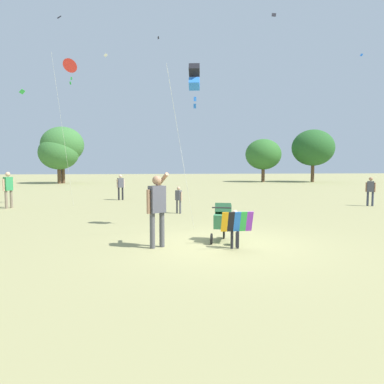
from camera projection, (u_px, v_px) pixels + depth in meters
The scene contains 12 objects.
ground_plane at pixel (221, 244), 9.54m from camera, with size 120.00×120.00×0.00m, color #938E5B.
treeline_distant at pixel (129, 148), 37.94m from camera, with size 41.33×5.38×6.02m.
child_with_butterfly_kite at pixel (236, 225), 8.96m from camera, with size 0.77×0.36×0.95m.
person_adult_flyer at pixel (157, 204), 9.08m from camera, with size 0.56×0.70×1.85m.
stroller at pixel (223, 219), 9.82m from camera, with size 0.69×1.12×1.03m.
kite_adult_black at pixel (194, 78), 11.38m from camera, with size 1.11×2.59×5.11m.
kite_orange_delta at pixel (70, 67), 17.47m from camera, with size 0.80×3.15×6.95m.
distant_kites_cluster at pixel (114, 33), 30.93m from camera, with size 33.85×7.93×10.03m.
person_red_shirt at pixel (370, 189), 17.89m from camera, with size 0.39×0.32×1.40m.
person_sitting_far at pixel (8, 187), 16.99m from camera, with size 0.39×0.46×1.67m.
person_couple_left at pixel (179, 198), 15.29m from camera, with size 0.28×0.27×1.11m.
person_kid_running at pixel (121, 185), 20.75m from camera, with size 0.43×0.30×1.43m.
Camera 1 is at (-1.62, -9.30, 2.09)m, focal length 34.80 mm.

